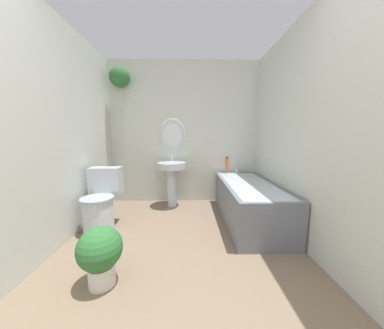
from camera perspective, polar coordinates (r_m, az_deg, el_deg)
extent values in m
cube|color=silver|center=(3.39, -2.41, 9.17)|extent=(2.63, 0.06, 2.40)
ellipsoid|color=silver|center=(3.35, -5.83, 8.71)|extent=(0.46, 0.02, 0.57)
ellipsoid|color=silver|center=(3.35, -5.84, 8.71)|extent=(0.42, 0.01, 0.53)
cylinder|color=silver|center=(3.58, -20.70, 24.18)|extent=(0.14, 0.14, 0.08)
sphere|color=#2D6B33|center=(3.56, -20.64, 23.08)|extent=(0.32, 0.32, 0.32)
cube|color=silver|center=(2.37, -36.69, 7.85)|extent=(0.06, 2.97, 2.40)
cube|color=silver|center=(2.28, 31.32, 8.33)|extent=(0.06, 2.97, 2.40)
cylinder|color=silver|center=(2.63, -25.97, -13.58)|extent=(0.34, 0.34, 0.42)
cylinder|color=#A0A9B1|center=(2.56, -26.29, -8.99)|extent=(0.37, 0.37, 0.02)
cube|color=silver|center=(2.76, -24.12, -4.25)|extent=(0.39, 0.20, 0.34)
cylinder|color=silver|center=(3.21, -5.98, -6.79)|extent=(0.15, 0.15, 0.63)
cylinder|color=silver|center=(3.13, -6.08, -0.31)|extent=(0.46, 0.46, 0.10)
cylinder|color=silver|center=(3.25, -5.92, 1.78)|extent=(0.02, 0.02, 0.10)
cube|color=slate|center=(2.80, 16.34, -10.58)|extent=(0.67, 1.57, 0.52)
cube|color=silver|center=(2.73, 16.55, -5.77)|extent=(0.57, 1.47, 0.04)
cylinder|color=silver|center=(3.36, 13.10, -1.97)|extent=(0.04, 0.04, 0.08)
cylinder|color=#DB6633|center=(3.34, 10.35, 0.31)|extent=(0.06, 0.06, 0.18)
cylinder|color=black|center=(3.32, 10.40, 2.06)|extent=(0.03, 0.03, 0.02)
cylinder|color=silver|center=(1.87, -25.11, -27.51)|extent=(0.20, 0.20, 0.16)
sphere|color=#2D6B33|center=(1.75, -25.61, -21.49)|extent=(0.34, 0.34, 0.34)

